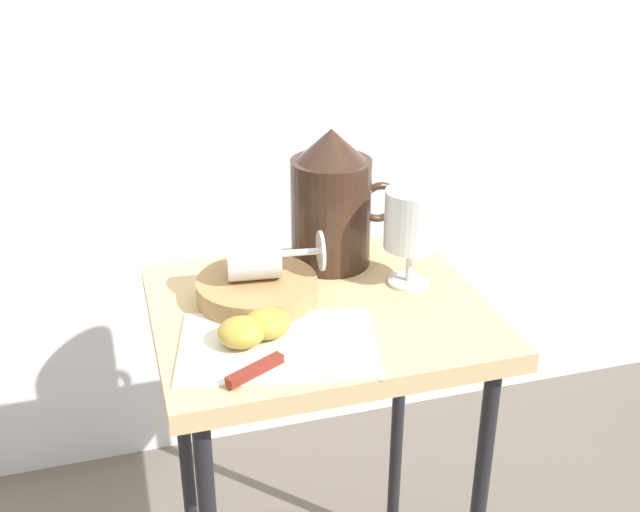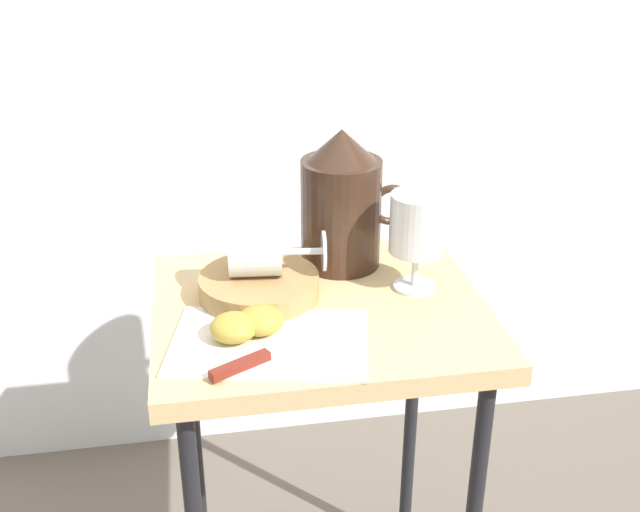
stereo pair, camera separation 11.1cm
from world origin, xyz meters
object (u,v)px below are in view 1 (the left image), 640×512
at_px(wine_glass_tipped_near, 257,256).
at_px(knife, 278,359).
at_px(pitcher, 331,210).
at_px(apple_half_right, 267,323).
at_px(table, 320,354).
at_px(basket_tray, 257,290).
at_px(wine_glass_upright, 411,224).
at_px(apple_half_left, 241,332).

xyz_separation_m(wine_glass_tipped_near, knife, (-0.01, -0.18, -0.06)).
bearing_deg(knife, wine_glass_tipped_near, 85.96).
xyz_separation_m(pitcher, apple_half_right, (-0.15, -0.20, -0.07)).
bearing_deg(pitcher, apple_half_right, -127.22).
bearing_deg(pitcher, table, -113.17).
relative_size(table, basket_tray, 3.82).
distance_m(pitcher, wine_glass_upright, 0.14).
bearing_deg(wine_glass_upright, apple_half_left, -158.94).
xyz_separation_m(apple_half_left, knife, (0.04, -0.06, -0.01)).
bearing_deg(apple_half_right, pitcher, 52.78).
bearing_deg(apple_half_right, wine_glass_upright, 21.29).
bearing_deg(pitcher, apple_half_left, -131.60).
xyz_separation_m(table, apple_half_left, (-0.13, -0.08, 0.11)).
relative_size(apple_half_right, knife, 0.31).
height_order(wine_glass_upright, apple_half_right, wine_glass_upright).
distance_m(pitcher, apple_half_left, 0.29).
relative_size(basket_tray, apple_half_left, 2.77).
bearing_deg(apple_half_left, wine_glass_tipped_near, 68.76).
bearing_deg(knife, wine_glass_upright, 33.85).
distance_m(wine_glass_tipped_near, apple_half_left, 0.14).
xyz_separation_m(wine_glass_upright, apple_half_left, (-0.28, -0.11, -0.08)).
xyz_separation_m(pitcher, apple_half_left, (-0.19, -0.21, -0.07)).
bearing_deg(knife, apple_half_left, 122.06).
bearing_deg(basket_tray, table, -25.68).
height_order(basket_tray, apple_half_right, apple_half_right).
bearing_deg(wine_glass_tipped_near, wine_glass_upright, -3.85).
bearing_deg(table, basket_tray, 154.32).
relative_size(pitcher, apple_half_left, 3.48).
height_order(basket_tray, apple_half_left, apple_half_left).
bearing_deg(wine_glass_tipped_near, pitcher, 32.11).
relative_size(table, knife, 3.26).
bearing_deg(basket_tray, pitcher, 33.21).
relative_size(table, apple_half_left, 10.60).
xyz_separation_m(pitcher, knife, (-0.15, -0.27, -0.08)).
distance_m(table, wine_glass_tipped_near, 0.18).
bearing_deg(apple_half_right, basket_tray, 85.20).
height_order(pitcher, apple_half_right, pitcher).
bearing_deg(basket_tray, apple_half_right, -94.80).
distance_m(basket_tray, pitcher, 0.18).
xyz_separation_m(wine_glass_tipped_near, apple_half_right, (-0.01, -0.11, -0.05)).
xyz_separation_m(apple_half_right, knife, (-0.00, -0.07, -0.01)).
xyz_separation_m(wine_glass_upright, knife, (-0.25, -0.16, -0.09)).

